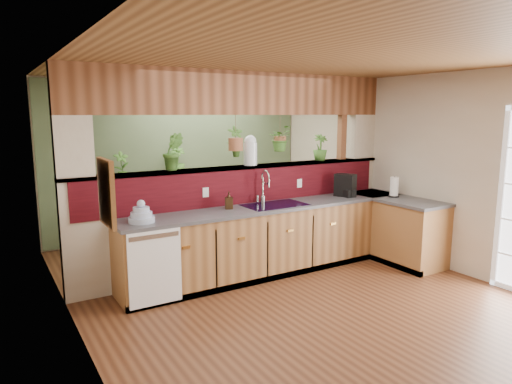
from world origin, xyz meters
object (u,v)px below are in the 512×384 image
paper_towel (394,187)px  glass_jar (250,150)px  dish_stack (141,215)px  soap_dispenser (229,200)px  coffee_maker (346,186)px  faucet (264,186)px  shelving_console (156,211)px

paper_towel → glass_jar: 2.13m
dish_stack → soap_dispenser: dish_stack is taller
paper_towel → glass_jar: glass_jar is taller
soap_dispenser → coffee_maker: bearing=-3.2°
faucet → paper_towel: bearing=-17.0°
faucet → paper_towel: 1.91m
soap_dispenser → shelving_console: bearing=95.3°
coffee_maker → glass_jar: size_ratio=0.81×
dish_stack → soap_dispenser: (1.15, 0.14, 0.03)m
glass_jar → paper_towel: bearing=-22.2°
soap_dispenser → shelving_console: 2.25m
faucet → soap_dispenser: size_ratio=2.07×
soap_dispenser → shelving_console: (-0.20, 2.18, -0.51)m
shelving_console → faucet: bearing=-84.9°
soap_dispenser → coffee_maker: (1.83, -0.10, 0.04)m
soap_dispenser → paper_towel: paper_towel is taller
faucet → soap_dispenser: faucet is taller
coffee_maker → shelving_console: (-2.03, 2.28, -0.55)m
faucet → glass_jar: glass_jar is taller
shelving_console → soap_dispenser: bearing=-99.4°
faucet → coffee_maker: bearing=-7.5°
soap_dispenser → coffee_maker: coffee_maker is taller
shelving_console → paper_towel: bearing=-60.6°
coffee_maker → paper_towel: 0.68m
dish_stack → paper_towel: size_ratio=0.94×
shelving_console → dish_stack: bearing=-126.9°
dish_stack → glass_jar: size_ratio=0.72×
dish_stack → soap_dispenser: 1.16m
coffee_maker → faucet: bearing=149.2°
soap_dispenser → paper_towel: 2.44m
paper_towel → coffee_maker: bearing=144.8°
coffee_maker → paper_towel: coffee_maker is taller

